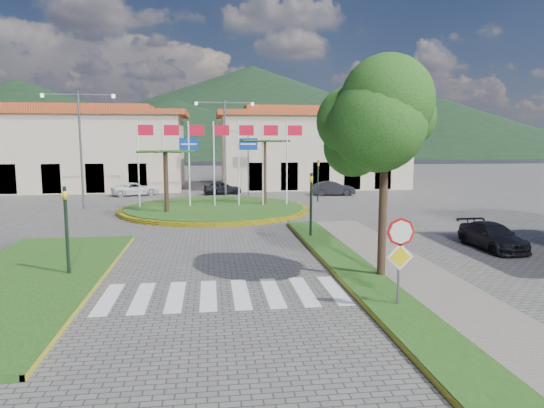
{
  "coord_description": "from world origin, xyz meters",
  "views": [
    {
      "loc": [
        -0.3,
        -10.61,
        4.77
      ],
      "look_at": [
        2.1,
        8.0,
        2.28
      ],
      "focal_mm": 32.0,
      "sensor_mm": 36.0,
      "label": 1
    }
  ],
  "objects": [
    {
      "name": "stop_sign",
      "position": [
        4.9,
        1.96,
        1.79
      ],
      "size": [
        0.8,
        0.11,
        2.65
      ],
      "color": "slate",
      "rests_on": "ground"
    },
    {
      "name": "car_dark_a",
      "position": [
        0.8,
        32.03,
        0.56
      ],
      "size": [
        3.47,
        1.83,
        1.13
      ],
      "primitive_type": "imported",
      "rotation": [
        0.0,
        0.0,
        1.73
      ],
      "color": "black",
      "rests_on": "ground"
    },
    {
      "name": "building_right",
      "position": [
        10.0,
        38.0,
        3.9
      ],
      "size": [
        19.08,
        9.54,
        8.05
      ],
      "color": "beige",
      "rests_on": "ground"
    },
    {
      "name": "car_side_right",
      "position": [
        12.0,
        8.91,
        0.56
      ],
      "size": [
        1.66,
        3.89,
        1.12
      ],
      "primitive_type": "imported",
      "rotation": [
        0.0,
        0.0,
        0.02
      ],
      "color": "black",
      "rests_on": "ground"
    },
    {
      "name": "street_lamp_centre",
      "position": [
        1.0,
        30.0,
        4.5
      ],
      "size": [
        4.8,
        0.16,
        8.0
      ],
      "color": "slate",
      "rests_on": "ground"
    },
    {
      "name": "verge_right",
      "position": [
        4.8,
        2.0,
        0.09
      ],
      "size": [
        1.6,
        28.0,
        0.18
      ],
      "primitive_type": "cube",
      "color": "#214313",
      "rests_on": "ground"
    },
    {
      "name": "direction_sign_west",
      "position": [
        -2.0,
        30.97,
        3.53
      ],
      "size": [
        1.6,
        0.14,
        5.2
      ],
      "color": "slate",
      "rests_on": "ground"
    },
    {
      "name": "median_left",
      "position": [
        -6.5,
        6.0,
        0.09
      ],
      "size": [
        5.0,
        14.0,
        0.18
      ],
      "primitive_type": "cube",
      "color": "#214313",
      "rests_on": "ground"
    },
    {
      "name": "car_dark_b",
      "position": [
        10.25,
        30.0,
        0.61
      ],
      "size": [
        3.77,
        1.52,
        1.22
      ],
      "primitive_type": "imported",
      "rotation": [
        0.0,
        0.0,
        1.51
      ],
      "color": "black",
      "rests_on": "ground"
    },
    {
      "name": "building_left",
      "position": [
        -14.0,
        38.0,
        3.9
      ],
      "size": [
        23.32,
        9.54,
        8.05
      ],
      "color": "beige",
      "rests_on": "ground"
    },
    {
      "name": "direction_sign_east",
      "position": [
        3.0,
        30.97,
        3.53
      ],
      "size": [
        1.6,
        0.14,
        5.2
      ],
      "color": "slate",
      "rests_on": "ground"
    },
    {
      "name": "crosswalk",
      "position": [
        0.0,
        4.0,
        0.01
      ],
      "size": [
        8.0,
        3.0,
        0.01
      ],
      "primitive_type": "cube",
      "color": "silver",
      "rests_on": "ground"
    },
    {
      "name": "hill_far_west",
      "position": [
        -55.0,
        140.0,
        11.0
      ],
      "size": [
        140.0,
        140.0,
        22.0
      ],
      "primitive_type": "cone",
      "color": "black",
      "rests_on": "ground"
    },
    {
      "name": "hill_far_east",
      "position": [
        70.0,
        135.0,
        9.0
      ],
      "size": [
        120.0,
        120.0,
        18.0
      ],
      "primitive_type": "cone",
      "color": "black",
      "rests_on": "ground"
    },
    {
      "name": "ground",
      "position": [
        0.0,
        0.0,
        0.0
      ],
      "size": [
        160.0,
        160.0,
        0.0
      ],
      "primitive_type": "plane",
      "color": "#585553",
      "rests_on": "ground"
    },
    {
      "name": "hill_far_mid",
      "position": [
        15.0,
        160.0,
        15.0
      ],
      "size": [
        180.0,
        180.0,
        30.0
      ],
      "primitive_type": "cone",
      "color": "black",
      "rests_on": "ground"
    },
    {
      "name": "roundabout_island",
      "position": [
        0.0,
        22.0,
        0.18
      ],
      "size": [
        12.7,
        12.7,
        6.0
      ],
      "color": "yellow",
      "rests_on": "ground"
    },
    {
      "name": "sidewalk_right",
      "position": [
        6.0,
        2.0,
        0.07
      ],
      "size": [
        4.0,
        28.0,
        0.15
      ],
      "primitive_type": "cube",
      "color": "gray",
      "rests_on": "ground"
    },
    {
      "name": "white_van",
      "position": [
        -6.68,
        32.05,
        0.55
      ],
      "size": [
        4.37,
        3.08,
        1.11
      ],
      "primitive_type": "imported",
      "rotation": [
        0.0,
        0.0,
        1.92
      ],
      "color": "white",
      "rests_on": "ground"
    },
    {
      "name": "traffic_light_far",
      "position": [
        8.0,
        26.0,
        1.94
      ],
      "size": [
        0.18,
        0.15,
        3.2
      ],
      "color": "black",
      "rests_on": "ground"
    },
    {
      "name": "deciduous_tree",
      "position": [
        5.5,
        5.0,
        5.18
      ],
      "size": [
        3.6,
        3.6,
        6.8
      ],
      "color": "black",
      "rests_on": "ground"
    },
    {
      "name": "traffic_light_left",
      "position": [
        -5.2,
        6.5,
        1.94
      ],
      "size": [
        0.15,
        0.18,
        3.2
      ],
      "color": "black",
      "rests_on": "ground"
    },
    {
      "name": "street_lamp_west",
      "position": [
        -9.0,
        24.0,
        4.5
      ],
      "size": [
        4.8,
        0.16,
        8.0
      ],
      "color": "slate",
      "rests_on": "ground"
    },
    {
      "name": "traffic_light_right",
      "position": [
        4.5,
        12.0,
        1.94
      ],
      "size": [
        0.15,
        0.18,
        3.2
      ],
      "color": "black",
      "rests_on": "ground"
    },
    {
      "name": "hill_near_back",
      "position": [
        -10.0,
        130.0,
        8.0
      ],
      "size": [
        110.0,
        110.0,
        16.0
      ],
      "primitive_type": "cone",
      "color": "black",
      "rests_on": "ground"
    }
  ]
}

